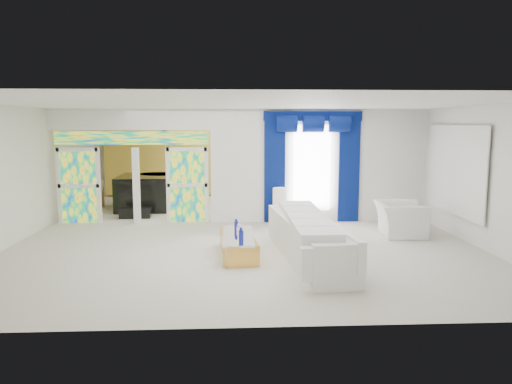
{
  "coord_description": "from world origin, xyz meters",
  "views": [
    {
      "loc": [
        -0.24,
        -11.92,
        2.57
      ],
      "look_at": [
        0.3,
        -1.2,
        1.1
      ],
      "focal_mm": 34.03,
      "sensor_mm": 36.0,
      "label": 1
    }
  ],
  "objects": [
    {
      "name": "armchair",
      "position": [
        3.72,
        -0.9,
        0.39
      ],
      "size": [
        1.16,
        1.3,
        0.78
      ],
      "primitive_type": "imported",
      "rotation": [
        0.0,
        0.0,
        1.48
      ],
      "color": "silver",
      "rests_on": "ground"
    },
    {
      "name": "decanters",
      "position": [
        -0.09,
        -2.56,
        0.49
      ],
      "size": [
        0.18,
        1.16,
        0.23
      ],
      "color": "silver",
      "rests_on": "coffee_table"
    },
    {
      "name": "floor",
      "position": [
        0.0,
        0.0,
        0.0
      ],
      "size": [
        12.0,
        12.0,
        0.0
      ],
      "primitive_type": "plane",
      "color": "#B7AF9E",
      "rests_on": "ground"
    },
    {
      "name": "blue_pelmet",
      "position": [
        1.9,
        0.87,
        2.82
      ],
      "size": [
        2.6,
        0.12,
        0.25
      ],
      "primitive_type": "cube",
      "color": "#030943",
      "rests_on": "dividing_wall"
    },
    {
      "name": "chandelier",
      "position": [
        -2.3,
        3.4,
        2.65
      ],
      "size": [
        0.6,
        0.6,
        0.6
      ],
      "primitive_type": "sphere",
      "color": "gold",
      "rests_on": "ceiling"
    },
    {
      "name": "white_sofa",
      "position": [
        1.23,
        -2.79,
        0.37
      ],
      "size": [
        1.23,
        3.99,
        0.75
      ],
      "primitive_type": "cube",
      "rotation": [
        0.0,
        0.0,
        0.1
      ],
      "color": "silver",
      "rests_on": "ground"
    },
    {
      "name": "dividing_wall",
      "position": [
        2.15,
        1.0,
        1.5
      ],
      "size": [
        5.7,
        0.18,
        3.0
      ],
      "primitive_type": "cube",
      "color": "white",
      "rests_on": "ground"
    },
    {
      "name": "window_pane",
      "position": [
        1.9,
        0.9,
        1.45
      ],
      "size": [
        1.0,
        0.02,
        2.3
      ],
      "primitive_type": "cube",
      "color": "white",
      "rests_on": "dividing_wall"
    },
    {
      "name": "dividing_header",
      "position": [
        -2.85,
        1.0,
        2.73
      ],
      "size": [
        4.3,
        0.18,
        0.55
      ],
      "primitive_type": "cube",
      "color": "white",
      "rests_on": "dividing_wall"
    },
    {
      "name": "gold_curtains",
      "position": [
        0.0,
        5.9,
        1.5
      ],
      "size": [
        9.7,
        0.12,
        2.9
      ],
      "primitive_type": "cube",
      "color": "gold",
      "rests_on": "ground"
    },
    {
      "name": "table_lamp",
      "position": [
        1.01,
        0.57,
        0.67
      ],
      "size": [
        0.36,
        0.36,
        0.58
      ],
      "primitive_type": "cylinder",
      "color": "white",
      "rests_on": "console_table"
    },
    {
      "name": "blue_drape_left",
      "position": [
        0.9,
        0.87,
        1.4
      ],
      "size": [
        0.55,
        0.1,
        2.8
      ],
      "primitive_type": "cube",
      "color": "#030943",
      "rests_on": "ground"
    },
    {
      "name": "piano_bench",
      "position": [
        -2.95,
        1.63,
        0.14
      ],
      "size": [
        0.87,
        0.36,
        0.29
      ],
      "primitive_type": "cube",
      "rotation": [
        0.0,
        0.0,
        0.03
      ],
      "color": "black",
      "rests_on": "ground"
    },
    {
      "name": "grand_piano",
      "position": [
        -2.95,
        3.23,
        0.52
      ],
      "size": [
        1.62,
        2.09,
        1.04
      ],
      "primitive_type": "cube",
      "rotation": [
        0.0,
        0.0,
        0.03
      ],
      "color": "black",
      "rests_on": "ground"
    },
    {
      "name": "stained_transom",
      "position": [
        -2.85,
        1.0,
        2.25
      ],
      "size": [
        4.0,
        0.05,
        0.35
      ],
      "primitive_type": "cube",
      "color": "#994C3F",
      "rests_on": "dividing_header"
    },
    {
      "name": "console_table",
      "position": [
        1.31,
        0.57,
        0.19
      ],
      "size": [
        1.17,
        0.44,
        0.38
      ],
      "primitive_type": "cube",
      "rotation": [
        0.0,
        0.0,
        -0.07
      ],
      "color": "white",
      "rests_on": "ground"
    },
    {
      "name": "stained_panel_left",
      "position": [
        -4.28,
        1.0,
        1.0
      ],
      "size": [
        0.95,
        0.04,
        2.0
      ],
      "primitive_type": "cube",
      "color": "#994C3F",
      "rests_on": "ground"
    },
    {
      "name": "coffee_table",
      "position": [
        -0.12,
        -2.49,
        0.2
      ],
      "size": [
        0.77,
        1.85,
        0.4
      ],
      "primitive_type": "cube",
      "rotation": [
        0.0,
        0.0,
        0.1
      ],
      "color": "gold",
      "rests_on": "ground"
    },
    {
      "name": "blue_drape_right",
      "position": [
        2.9,
        0.87,
        1.4
      ],
      "size": [
        0.55,
        0.1,
        2.8
      ],
      "primitive_type": "cube",
      "color": "#030943",
      "rests_on": "ground"
    },
    {
      "name": "tv_console",
      "position": [
        -4.58,
        3.33,
        0.4
      ],
      "size": [
        0.56,
        0.51,
        0.81
      ],
      "primitive_type": "cube",
      "rotation": [
        0.0,
        0.0,
        -0.02
      ],
      "color": "tan",
      "rests_on": "ground"
    },
    {
      "name": "wall_mirror",
      "position": [
        4.94,
        -1.0,
        1.55
      ],
      "size": [
        0.04,
        2.7,
        1.9
      ],
      "primitive_type": "cube",
      "color": "white",
      "rests_on": "ground"
    },
    {
      "name": "stained_panel_right",
      "position": [
        -1.42,
        1.0,
        1.0
      ],
      "size": [
        0.95,
        0.04,
        2.0
      ],
      "primitive_type": "cube",
      "color": "#994C3F",
      "rests_on": "ground"
    }
  ]
}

